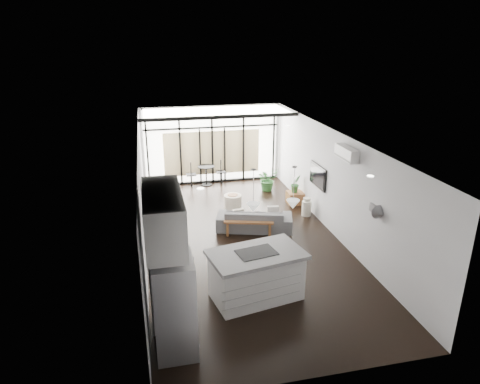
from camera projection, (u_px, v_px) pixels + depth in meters
name	position (u px, v px, depth m)	size (l,w,h in m)	color
floor	(242.00, 240.00, 11.36)	(5.00, 10.00, 0.00)	black
ceiling	(243.00, 136.00, 10.39)	(5.00, 10.00, 0.00)	silver
wall_left	(142.00, 198.00, 10.37)	(0.02, 10.00, 2.80)	silver
wall_right	(334.00, 183.00, 11.39)	(0.02, 10.00, 2.80)	silver
wall_back	(212.00, 144.00, 15.46)	(5.00, 0.02, 2.80)	silver
wall_front	(318.00, 303.00, 6.30)	(5.00, 0.02, 2.80)	silver
glazing	(212.00, 145.00, 15.35)	(5.00, 0.20, 2.80)	black
skylight	(216.00, 111.00, 14.07)	(4.70, 1.90, 0.06)	silver
neighbour_building	(212.00, 153.00, 15.52)	(3.50, 0.02, 1.60)	beige
island	(256.00, 275.00, 8.72)	(1.88, 1.12, 1.03)	silver
cooktop	(256.00, 252.00, 8.54)	(0.78, 0.52, 0.01)	black
fridge	(174.00, 306.00, 7.11)	(0.68, 0.85, 1.76)	#A8A7AC
appliance_column	(165.00, 272.00, 7.67)	(0.58, 0.61, 2.25)	silver
upper_cabinets	(163.00, 217.00, 6.91)	(0.62, 1.75, 0.86)	silver
pendant_left	(253.00, 208.00, 8.15)	(0.26, 0.26, 0.18)	silver
pendant_right	(293.00, 204.00, 8.32)	(0.26, 0.26, 0.18)	silver
sofa	(254.00, 216.00, 11.86)	(2.08, 0.61, 0.81)	#535356
console_bench	(249.00, 227.00, 11.59)	(1.34, 0.33, 0.43)	brown
pouf	(233.00, 202.00, 13.35)	(0.55, 0.55, 0.44)	silver
crate	(295.00, 198.00, 13.79)	(0.50, 0.50, 0.38)	brown
plant_tall	(268.00, 182.00, 14.90)	(0.73, 0.81, 0.63)	#2B622B
plant_crate	(296.00, 188.00, 13.68)	(0.32, 0.58, 0.26)	#2B622B
milk_can	(307.00, 207.00, 12.82)	(0.29, 0.29, 0.57)	beige
bistro_set	(206.00, 175.00, 15.40)	(1.53, 0.61, 0.74)	black
tv	(318.00, 176.00, 12.33)	(0.05, 1.10, 0.65)	black
ac_unit	(346.00, 153.00, 10.27)	(0.22, 0.90, 0.30)	white
framed_art	(143.00, 199.00, 9.86)	(0.04, 0.70, 0.90)	black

